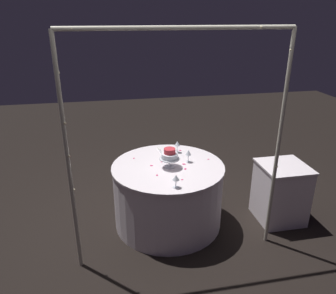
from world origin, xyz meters
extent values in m
plane|color=black|center=(0.00, 0.00, 0.00)|extent=(12.00, 12.00, 0.00)
cylinder|color=#B7B29E|center=(-0.97, 0.53, 1.08)|extent=(0.04, 0.04, 2.17)
cylinder|color=#B7B29E|center=(0.97, 0.53, 1.08)|extent=(0.04, 0.04, 2.17)
cylinder|color=#B7B29E|center=(0.00, 0.53, 2.17)|extent=(1.94, 0.04, 0.04)
sphere|color=#F9EAB2|center=(-0.98, 0.53, 1.03)|extent=(0.02, 0.02, 0.02)
sphere|color=#F9EAB2|center=(0.96, 0.52, 1.85)|extent=(0.02, 0.02, 0.02)
sphere|color=#F9EAB2|center=(-0.66, 0.55, 2.17)|extent=(0.02, 0.02, 0.02)
sphere|color=#F9EAB2|center=(-0.97, 0.55, 0.89)|extent=(0.02, 0.02, 0.02)
sphere|color=#F9EAB2|center=(0.96, 0.55, 1.45)|extent=(0.02, 0.02, 0.02)
sphere|color=#F9EAB2|center=(-0.18, 0.53, 2.17)|extent=(0.02, 0.02, 0.02)
sphere|color=#F9EAB2|center=(-0.96, 0.54, 1.98)|extent=(0.02, 0.02, 0.02)
sphere|color=#F9EAB2|center=(0.95, 0.52, 0.83)|extent=(0.02, 0.02, 0.02)
sphere|color=#F9EAB2|center=(0.31, 0.52, 2.17)|extent=(0.02, 0.02, 0.02)
sphere|color=#F9EAB2|center=(-0.98, 0.53, 0.96)|extent=(0.02, 0.02, 0.02)
sphere|color=#F9EAB2|center=(0.96, 0.55, 1.16)|extent=(0.02, 0.02, 0.02)
sphere|color=#F9EAB2|center=(0.82, 0.54, 2.17)|extent=(0.02, 0.02, 0.02)
sphere|color=#F9EAB2|center=(-0.98, 0.52, 0.34)|extent=(0.02, 0.02, 0.02)
cylinder|color=white|center=(0.00, 0.00, 0.36)|extent=(1.21, 1.21, 0.71)
cylinder|color=white|center=(0.00, 0.00, 0.72)|extent=(1.24, 1.24, 0.02)
cube|color=white|center=(-1.30, 0.18, 0.34)|extent=(0.50, 0.50, 0.67)
cube|color=white|center=(-1.30, 0.18, 0.68)|extent=(0.52, 0.52, 0.02)
cylinder|color=silver|center=(-0.01, 0.04, 0.73)|extent=(0.11, 0.11, 0.01)
cylinder|color=silver|center=(-0.01, 0.04, 0.78)|extent=(0.02, 0.02, 0.09)
cylinder|color=silver|center=(-0.01, 0.04, 0.83)|extent=(0.22, 0.22, 0.01)
cylinder|color=white|center=(-0.01, 0.04, 0.87)|extent=(0.18, 0.18, 0.05)
cylinder|color=#CC333D|center=(-0.01, 0.04, 0.92)|extent=(0.12, 0.12, 0.06)
cylinder|color=silver|center=(-0.18, -0.34, 0.73)|extent=(0.06, 0.06, 0.00)
cylinder|color=silver|center=(-0.18, -0.34, 0.78)|extent=(0.01, 0.01, 0.08)
cone|color=silver|center=(-0.18, -0.34, 0.84)|extent=(0.06, 0.06, 0.06)
cylinder|color=silver|center=(-0.24, -0.05, 0.73)|extent=(0.06, 0.06, 0.00)
cylinder|color=silver|center=(-0.24, -0.05, 0.78)|extent=(0.01, 0.01, 0.08)
cone|color=silver|center=(-0.24, -0.05, 0.85)|extent=(0.06, 0.06, 0.06)
cylinder|color=silver|center=(0.02, 0.49, 0.73)|extent=(0.06, 0.06, 0.00)
cylinder|color=silver|center=(0.02, 0.49, 0.77)|extent=(0.01, 0.01, 0.08)
cone|color=silver|center=(0.02, 0.49, 0.84)|extent=(0.07, 0.07, 0.05)
cube|color=silver|center=(0.01, -0.34, 0.73)|extent=(0.04, 0.22, 0.01)
cube|color=white|center=(0.02, -0.48, 0.74)|extent=(0.03, 0.09, 0.01)
ellipsoid|color=#C61951|center=(0.18, -0.03, 0.73)|extent=(0.04, 0.03, 0.00)
ellipsoid|color=#C61951|center=(0.35, -0.26, 0.73)|extent=(0.03, 0.03, 0.00)
ellipsoid|color=#C61951|center=(-0.17, 0.12, 0.73)|extent=(0.04, 0.04, 0.00)
ellipsoid|color=#C61951|center=(-0.18, 0.00, 0.73)|extent=(0.05, 0.04, 0.00)
ellipsoid|color=#C61951|center=(-0.08, 0.35, 0.73)|extent=(0.03, 0.02, 0.00)
ellipsoid|color=#C61951|center=(-0.23, -0.39, 0.73)|extent=(0.04, 0.04, 0.00)
ellipsoid|color=#C61951|center=(-0.48, -0.07, 0.73)|extent=(0.03, 0.02, 0.00)
ellipsoid|color=#C61951|center=(0.16, 0.21, 0.73)|extent=(0.02, 0.03, 0.00)
ellipsoid|color=#C61951|center=(0.05, -0.11, 0.73)|extent=(0.02, 0.03, 0.00)
ellipsoid|color=#C61951|center=(-0.01, -0.14, 0.73)|extent=(0.03, 0.03, 0.00)
ellipsoid|color=#C61951|center=(-0.14, -0.37, 0.73)|extent=(0.03, 0.03, 0.00)
camera|label=1|loc=(0.62, 3.15, 2.27)|focal=34.78mm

